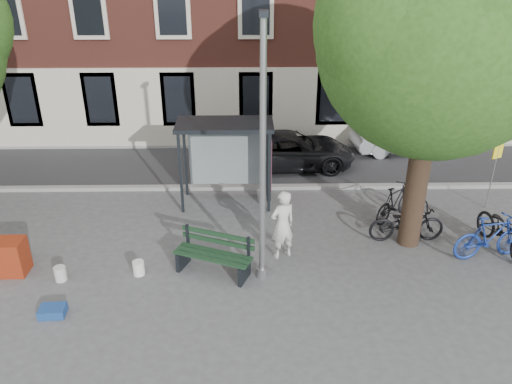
{
  "coord_description": "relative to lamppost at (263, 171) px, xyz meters",
  "views": [
    {
      "loc": [
        -0.32,
        -10.04,
        7.07
      ],
      "look_at": [
        -0.11,
        1.82,
        1.4
      ],
      "focal_mm": 35.0,
      "sensor_mm": 36.0,
      "label": 1
    }
  ],
  "objects": [
    {
      "name": "bike_d",
      "position": [
        3.95,
        2.85,
        -2.24
      ],
      "size": [
        1.69,
        1.59,
        1.09
      ],
      "primitive_type": "imported",
      "rotation": [
        0.0,
        0.0,
        2.3
      ],
      "color": "black",
      "rests_on": "ground"
    },
    {
      "name": "lamppost",
      "position": [
        0.0,
        0.0,
        0.0
      ],
      "size": [
        0.28,
        0.35,
        6.11
      ],
      "color": "#9EA0A3",
      "rests_on": "ground"
    },
    {
      "name": "bike_c",
      "position": [
        6.33,
        1.08,
        -2.2
      ],
      "size": [
        1.15,
        2.31,
        1.16
      ],
      "primitive_type": "imported",
      "rotation": [
        0.0,
        0.0,
        0.18
      ],
      "color": "black",
      "rests_on": "ground"
    },
    {
      "name": "ground",
      "position": [
        0.0,
        0.0,
        -2.78
      ],
      "size": [
        90.0,
        90.0,
        0.0
      ],
      "primitive_type": "plane",
      "color": "#4C4C4F",
      "rests_on": "ground"
    },
    {
      "name": "blue_crate",
      "position": [
        -4.57,
        -1.36,
        -2.68
      ],
      "size": [
        0.58,
        0.44,
        0.2
      ],
      "primitive_type": "cube",
      "rotation": [
        0.0,
        0.0,
        0.07
      ],
      "color": "navy",
      "rests_on": "ground"
    },
    {
      "name": "painter",
      "position": [
        0.54,
        0.89,
        -1.86
      ],
      "size": [
        0.8,
        0.7,
        1.85
      ],
      "primitive_type": "imported",
      "rotation": [
        0.0,
        0.0,
        3.6
      ],
      "color": "silver",
      "rests_on": "ground"
    },
    {
      "name": "red_stand",
      "position": [
        -6.18,
        0.27,
        -2.33
      ],
      "size": [
        0.9,
        0.6,
        0.9
      ],
      "primitive_type": "cube",
      "rotation": [
        0.0,
        0.0,
        0.0
      ],
      "color": "maroon",
      "rests_on": "ground"
    },
    {
      "name": "bucket_a",
      "position": [
        -4.83,
        -0.07,
        -2.6
      ],
      "size": [
        0.3,
        0.3,
        0.36
      ],
      "primitive_type": "cylinder",
      "rotation": [
        0.0,
        0.0,
        -0.09
      ],
      "color": "silver",
      "rests_on": "ground"
    },
    {
      "name": "road",
      "position": [
        0.0,
        7.0,
        -2.78
      ],
      "size": [
        40.0,
        4.0,
        0.01
      ],
      "primitive_type": "cube",
      "color": "#28282B",
      "rests_on": "ground"
    },
    {
      "name": "bucket_b",
      "position": [
        -3.0,
        0.14,
        -2.6
      ],
      "size": [
        0.34,
        0.34,
        0.36
      ],
      "primitive_type": "cylinder",
      "rotation": [
        0.0,
        0.0,
        0.24
      ],
      "color": "white",
      "rests_on": "ground"
    },
    {
      "name": "car_dark",
      "position": [
        1.21,
        6.89,
        -2.13
      ],
      "size": [
        4.8,
        2.46,
        1.3
      ],
      "primitive_type": "imported",
      "rotation": [
        0.0,
        0.0,
        1.64
      ],
      "color": "black",
      "rests_on": "ground"
    },
    {
      "name": "bike_b",
      "position": [
        5.81,
        0.75,
        -2.18
      ],
      "size": [
        2.07,
        0.92,
        1.2
      ],
      "primitive_type": "imported",
      "rotation": [
        0.0,
        0.0,
        1.75
      ],
      "color": "navy",
      "rests_on": "ground"
    },
    {
      "name": "bike_a",
      "position": [
        3.94,
        1.62,
        -2.25
      ],
      "size": [
        2.05,
        0.76,
        1.07
      ],
      "primitive_type": "imported",
      "rotation": [
        0.0,
        0.0,
        1.6
      ],
      "color": "black",
      "rests_on": "ground"
    },
    {
      "name": "bucket_c",
      "position": [
        -6.19,
        0.96,
        -2.6
      ],
      "size": [
        0.31,
        0.31,
        0.36
      ],
      "primitive_type": "cylinder",
      "rotation": [
        0.0,
        0.0,
        0.11
      ],
      "color": "silver",
      "rests_on": "ground"
    },
    {
      "name": "bench",
      "position": [
        -1.16,
        0.21,
        -2.33
      ],
      "size": [
        2.0,
        1.28,
        0.99
      ],
      "rotation": [
        0.0,
        0.0,
        -0.39
      ],
      "color": "#1E2328",
      "rests_on": "ground"
    },
    {
      "name": "curb_near",
      "position": [
        0.0,
        5.0,
        -2.72
      ],
      "size": [
        40.0,
        0.25,
        0.12
      ],
      "primitive_type": "cube",
      "color": "gray",
      "rests_on": "ground"
    },
    {
      "name": "bus_shelter",
      "position": [
        -0.61,
        4.11,
        -0.87
      ],
      "size": [
        2.85,
        1.45,
        2.62
      ],
      "color": "#1E2328",
      "rests_on": "ground"
    },
    {
      "name": "car_silver",
      "position": [
        5.94,
        8.4,
        -2.07
      ],
      "size": [
        4.47,
        1.95,
        1.43
      ],
      "primitive_type": "imported",
      "rotation": [
        0.0,
        0.0,
        1.68
      ],
      "color": "#A9ACB1",
      "rests_on": "ground"
    },
    {
      "name": "notice_sign",
      "position": [
        7.0,
        3.5,
        -1.21
      ],
      "size": [
        0.35,
        0.18,
        2.12
      ],
      "rotation": [
        0.0,
        0.0,
        0.43
      ],
      "color": "#9EA0A3",
      "rests_on": "ground"
    },
    {
      "name": "tree_right",
      "position": [
        4.01,
        1.38,
        2.83
      ],
      "size": [
        5.76,
        5.6,
        8.2
      ],
      "color": "black",
      "rests_on": "ground"
    },
    {
      "name": "curb_far",
      "position": [
        0.0,
        9.0,
        -2.72
      ],
      "size": [
        40.0,
        0.25,
        0.12
      ],
      "primitive_type": "cube",
      "color": "gray",
      "rests_on": "ground"
    }
  ]
}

